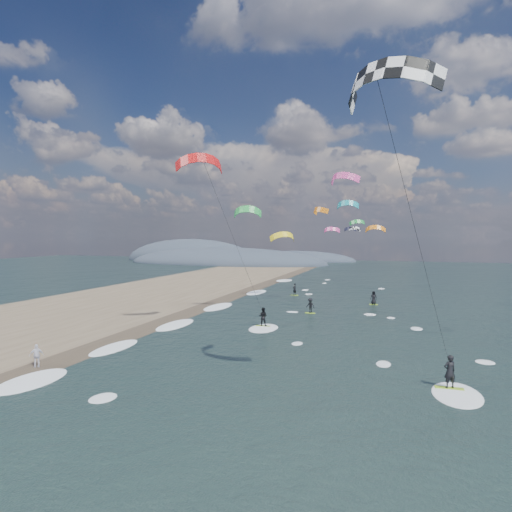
% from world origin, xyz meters
% --- Properties ---
extents(ground, '(260.00, 260.00, 0.00)m').
position_xyz_m(ground, '(0.00, 0.00, 0.00)').
color(ground, black).
rests_on(ground, ground).
extents(sand_strip, '(26.00, 240.00, 0.00)m').
position_xyz_m(sand_strip, '(-24.00, 10.00, 0.00)').
color(sand_strip, brown).
rests_on(sand_strip, ground).
extents(wet_sand_strip, '(3.00, 240.00, 0.00)m').
position_xyz_m(wet_sand_strip, '(-12.00, 10.00, 0.00)').
color(wet_sand_strip, '#382D23').
rests_on(wet_sand_strip, ground).
extents(coastal_hills, '(80.00, 41.00, 15.00)m').
position_xyz_m(coastal_hills, '(-44.84, 107.86, 0.00)').
color(coastal_hills, '#3D4756').
rests_on(coastal_hills, ground).
extents(kitesurfer_near_a, '(8.10, 9.39, 16.94)m').
position_xyz_m(kitesurfer_near_a, '(9.82, -0.65, 13.23)').
color(kitesurfer_near_a, '#91C322').
rests_on(kitesurfer_near_a, ground).
extents(kitesurfer_near_b, '(7.18, 9.15, 16.08)m').
position_xyz_m(kitesurfer_near_b, '(-4.33, 12.69, 10.71)').
color(kitesurfer_near_b, '#91C322').
rests_on(kitesurfer_near_b, ground).
extents(far_kitesurfers, '(12.47, 14.32, 1.75)m').
position_xyz_m(far_kitesurfers, '(2.16, 30.65, 0.86)').
color(far_kitesurfers, '#91C322').
rests_on(far_kitesurfers, ground).
extents(bg_kite_field, '(14.92, 68.08, 8.21)m').
position_xyz_m(bg_kite_field, '(0.37, 51.24, 11.73)').
color(bg_kite_field, orange).
rests_on(bg_kite_field, ground).
extents(shoreline_surf, '(2.40, 79.40, 0.11)m').
position_xyz_m(shoreline_surf, '(-10.80, 14.75, 0.00)').
color(shoreline_surf, white).
rests_on(shoreline_surf, ground).
extents(beach_walker, '(0.91, 0.86, 1.52)m').
position_xyz_m(beach_walker, '(-12.50, 0.30, 0.76)').
color(beach_walker, silver).
rests_on(beach_walker, ground).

